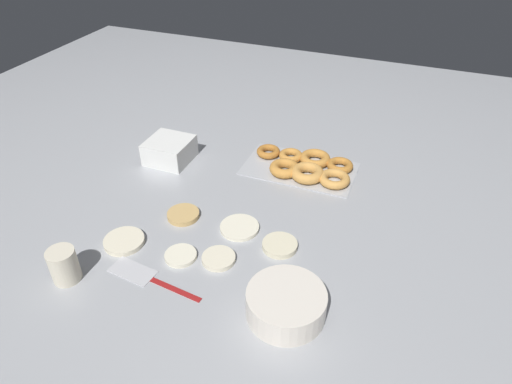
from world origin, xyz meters
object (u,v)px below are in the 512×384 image
pancake_2 (219,258)px  container_stack (170,150)px  pancake_4 (183,215)px  paper_cup (64,265)px  pancake_1 (240,227)px  pancake_3 (280,245)px  spatula (142,275)px  pancake_0 (181,256)px  donut_tray (305,167)px  batter_bowl (286,304)px  pancake_5 (124,241)px

pancake_2 → container_stack: bearing=-46.4°
pancake_4 → paper_cup: 0.36m
container_stack → pancake_1: bearing=145.8°
pancake_3 → spatula: (0.29, 0.23, -0.01)m
pancake_1 → spatula: 0.31m
pancake_0 → donut_tray: donut_tray is taller
pancake_3 → pancake_4: (0.31, -0.02, -0.00)m
pancake_4 → batter_bowl: batter_bowl is taller
batter_bowl → pancake_1: bearing=-47.5°
batter_bowl → paper_cup: 0.56m
pancake_1 → batter_bowl: size_ratio=0.61×
pancake_0 → batter_bowl: 0.33m
pancake_2 → pancake_3: 0.17m
pancake_4 → paper_cup: size_ratio=1.04×
spatula → batter_bowl: bearing=-170.8°
pancake_3 → pancake_5: bearing=19.2°
batter_bowl → pancake_2: bearing=-24.9°
batter_bowl → paper_cup: size_ratio=2.03×
donut_tray → paper_cup: bearing=59.0°
pancake_2 → pancake_3: size_ratio=0.93×
pancake_2 → donut_tray: donut_tray is taller
spatula → pancake_2: bearing=-136.3°
pancake_5 → donut_tray: donut_tray is taller
pancake_5 → batter_bowl: (-0.49, 0.07, 0.03)m
pancake_1 → batter_bowl: bearing=132.5°
pancake_2 → paper_cup: 0.39m
pancake_2 → donut_tray: bearing=-100.3°
donut_tray → pancake_0: bearing=70.2°
pancake_0 → pancake_3: (-0.23, -0.13, 0.00)m
pancake_3 → batter_bowl: size_ratio=0.52×
pancake_1 → container_stack: size_ratio=0.77×
pancake_0 → pancake_2: bearing=-164.9°
pancake_4 → pancake_0: bearing=116.5°
pancake_2 → pancake_4: (0.18, -0.13, 0.00)m
pancake_4 → spatula: 0.25m
pancake_3 → pancake_4: size_ratio=1.02×
pancake_3 → donut_tray: bearing=-83.6°
batter_bowl → spatula: batter_bowl is taller
pancake_2 → pancake_4: 0.22m
paper_cup → spatula: size_ratio=0.34×
container_stack → paper_cup: paper_cup is taller
pancake_0 → spatula: bearing=57.7°
container_stack → paper_cup: 0.59m
batter_bowl → pancake_5: bearing=-7.8°
pancake_3 → container_stack: size_ratio=0.66×
pancake_0 → pancake_5: 0.17m
batter_bowl → spatula: size_ratio=0.68×
pancake_5 → container_stack: bearing=-76.6°
pancake_5 → paper_cup: paper_cup is taller
batter_bowl → spatula: bearing=2.9°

